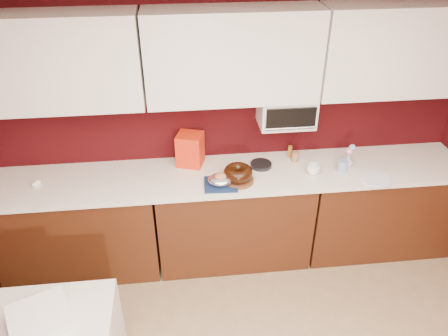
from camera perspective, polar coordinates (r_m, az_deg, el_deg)
ceiling at (r=1.23m, az=14.36°, el=12.69°), size 4.00×4.50×0.02m
wall_back at (r=3.74m, az=0.73°, el=6.42°), size 4.00×0.02×2.50m
base_cabinet_left at (r=4.01m, az=-18.23°, el=-7.42°), size 1.31×0.58×0.86m
base_cabinet_center at (r=3.93m, az=1.20°, el=-6.41°), size 1.31×0.58×0.86m
base_cabinet_right at (r=4.28m, az=19.27°, el=-4.81°), size 1.31×0.58×0.86m
countertop at (r=3.66m, az=1.28°, el=-0.92°), size 4.00×0.62×0.04m
upper_cabinet_left at (r=3.46m, az=-21.90°, el=12.63°), size 1.31×0.33×0.70m
upper_cabinet_center at (r=3.36m, az=1.16°, el=14.39°), size 1.31×0.33×0.70m
upper_cabinet_right at (r=3.77m, az=22.35°, el=14.06°), size 1.31×0.33×0.70m
toaster_oven at (r=3.64m, az=8.14°, el=7.47°), size 0.45×0.30×0.25m
toaster_oven_door at (r=3.50m, az=8.74°, el=6.36°), size 0.40×0.02×0.18m
toaster_oven_handle at (r=3.52m, az=8.70°, el=5.16°), size 0.42×0.02×0.02m
cake_base at (r=3.54m, az=1.83°, el=-1.57°), size 0.32×0.32×0.02m
bundt_cake at (r=3.50m, az=1.85°, el=-0.65°), size 0.31×0.31×0.10m
navy_towel at (r=3.49m, az=-0.45°, el=-2.13°), size 0.27×0.23×0.02m
foil_ham_nest at (r=3.47m, az=-0.45°, el=-1.52°), size 0.20×0.17×0.07m
roasted_ham at (r=3.45m, az=-0.45°, el=-1.18°), size 0.12×0.12×0.06m
pandoro_box at (r=3.71m, az=-4.43°, el=2.44°), size 0.26×0.24×0.28m
dark_pan at (r=3.74m, az=4.85°, el=0.43°), size 0.19×0.19×0.03m
coffee_mug at (r=3.68m, az=11.60°, el=-0.07°), size 0.12×0.12×0.10m
blue_jar at (r=3.78m, az=15.21°, el=0.30°), size 0.11×0.11×0.10m
flower_vase at (r=3.85m, az=15.86°, el=0.98°), size 0.10×0.10×0.12m
flower_pink at (r=3.81m, az=16.05°, el=2.12°), size 0.06×0.06×0.06m
flower_blue at (r=3.83m, az=16.42°, el=2.58°), size 0.06×0.06×0.06m
china_plate at (r=3.77m, az=19.27°, el=-1.42°), size 0.29×0.29×0.01m
amber_bottle at (r=3.89m, az=8.60°, el=2.14°), size 0.05×0.05×0.11m
paper_cup at (r=3.84m, az=9.26°, el=1.49°), size 0.07×0.07×0.09m
egg_left at (r=3.78m, az=-23.47°, el=-1.98°), size 0.06×0.05×0.04m
egg_right at (r=3.80m, az=-23.18°, el=-1.73°), size 0.07×0.06×0.04m
newspaper_stack at (r=2.87m, az=-22.94°, el=-17.59°), size 0.41×0.38×0.12m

